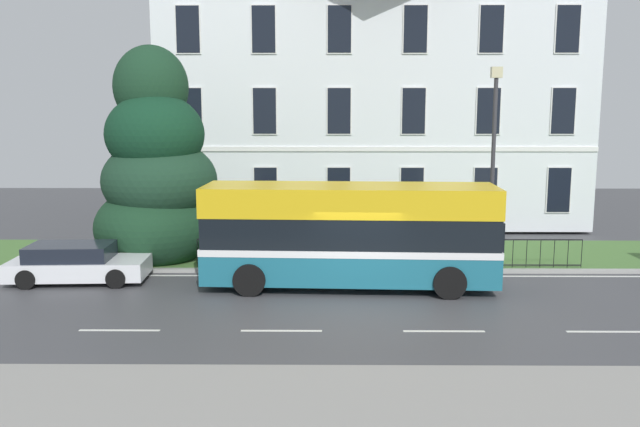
{
  "coord_description": "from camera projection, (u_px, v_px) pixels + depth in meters",
  "views": [
    {
      "loc": [
        -0.92,
        -17.43,
        5.39
      ],
      "look_at": [
        -1.1,
        4.0,
        2.01
      ],
      "focal_mm": 37.18,
      "sensor_mm": 36.0,
      "label": 1
    }
  ],
  "objects": [
    {
      "name": "parked_hatchback_01",
      "position": [
        77.0,
        263.0,
        20.85
      ],
      "size": [
        4.29,
        2.04,
        1.21
      ],
      "rotation": [
        0.0,
        0.0,
        0.05
      ],
      "color": "white",
      "rests_on": "ground_plane"
    },
    {
      "name": "evergreen_tree",
      "position": [
        156.0,
        175.0,
        23.39
      ],
      "size": [
        4.34,
        4.25,
        7.86
      ],
      "color": "#423328",
      "rests_on": "ground_plane"
    },
    {
      "name": "litter_bin",
      "position": [
        388.0,
        249.0,
        22.68
      ],
      "size": [
        0.48,
        0.48,
        1.05
      ],
      "color": "black",
      "rests_on": "ground_plane"
    },
    {
      "name": "street_lamp_post",
      "position": [
        493.0,
        153.0,
        22.31
      ],
      "size": [
        0.36,
        0.24,
        6.66
      ],
      "color": "#333338",
      "rests_on": "ground_plane"
    },
    {
      "name": "georgian_townhouse",
      "position": [
        368.0,
        87.0,
        33.18
      ],
      "size": [
        19.31,
        11.08,
        12.74
      ],
      "color": "white",
      "rests_on": "ground_plane"
    },
    {
      "name": "ground_plane",
      "position": [
        357.0,
        300.0,
        18.95
      ],
      "size": [
        60.0,
        56.0,
        0.18
      ],
      "color": "#424347"
    },
    {
      "name": "single_decker_bus",
      "position": [
        350.0,
        234.0,
        20.07
      ],
      "size": [
        8.92,
        2.87,
        3.13
      ],
      "rotation": [
        0.0,
        0.0,
        -0.04
      ],
      "color": "#1D667B",
      "rests_on": "ground_plane"
    },
    {
      "name": "iron_verge_railing",
      "position": [
        389.0,
        253.0,
        22.28
      ],
      "size": [
        12.97,
        0.04,
        0.97
      ],
      "color": "black",
      "rests_on": "ground_plane"
    }
  ]
}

